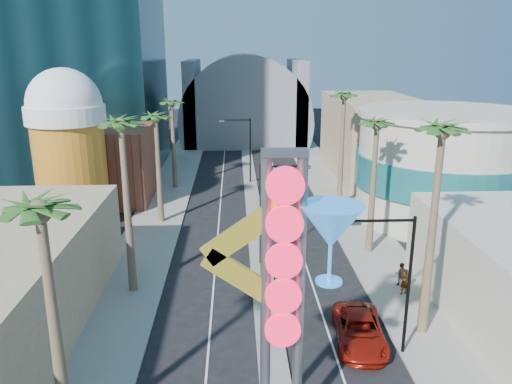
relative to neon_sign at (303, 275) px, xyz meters
name	(u,v)px	position (x,y,z in m)	size (l,w,h in m)	color
sidewalk_west	(163,206)	(-10.32, 32.04, -7.23)	(5.00, 100.00, 0.15)	gray
sidewalk_east	(342,203)	(8.68, 32.04, -7.23)	(5.00, 100.00, 0.15)	gray
median	(252,196)	(-0.82, 35.04, -7.23)	(1.60, 84.00, 0.15)	gray
brick_filler_west	(105,164)	(-16.82, 35.04, -3.31)	(10.00, 10.00, 8.00)	brown
filler_east	(372,136)	(15.18, 45.04, -2.31)	(10.00, 20.00, 10.00)	#9F8667
beer_mug	(69,143)	(-17.82, 27.04, 0.54)	(7.00, 7.00, 14.50)	#BB5C19
turquoise_building	(443,166)	(17.18, 27.04, -2.06)	(16.60, 16.60, 10.60)	beige
canopy	(245,117)	(-0.82, 69.04, -3.00)	(22.00, 16.00, 22.00)	slate
neon_sign	(303,275)	(0.00, 0.00, 0.00)	(6.53, 2.60, 12.55)	gray
streetlight_0	(268,205)	(-0.27, 17.04, -2.43)	(3.79, 0.25, 8.00)	black
streetlight_1	(246,144)	(-1.36, 41.04, -2.43)	(3.79, 0.25, 8.00)	black
streetlight_2	(401,274)	(5.91, 5.04, -2.47)	(3.45, 0.25, 8.00)	black
palm_0	(42,227)	(-9.82, -0.96, 2.62)	(2.40, 2.40, 11.70)	brown
palm_1	(122,136)	(-9.82, 13.04, 3.52)	(2.40, 2.40, 12.70)	brown
palm_2	(156,124)	(-9.82, 27.04, 2.17)	(2.40, 2.40, 11.20)	brown
palm_3	(172,108)	(-9.82, 39.04, 2.17)	(2.40, 2.40, 11.20)	brown
palm_5	(441,145)	(8.18, 7.04, 3.96)	(2.40, 2.40, 13.20)	brown
palm_6	(377,132)	(8.18, 19.04, 2.62)	(2.40, 2.40, 11.70)	brown
palm_7	(344,103)	(8.18, 31.04, 3.52)	(2.40, 2.40, 12.70)	brown
red_pickup	(360,330)	(4.24, 6.19, -6.50)	(2.67, 5.78, 1.61)	maroon
pedestrian_a	(404,281)	(8.59, 11.59, -6.25)	(0.66, 0.44, 1.82)	gray
pedestrian_b	(401,274)	(8.79, 12.92, -6.33)	(0.80, 0.62, 1.65)	gray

